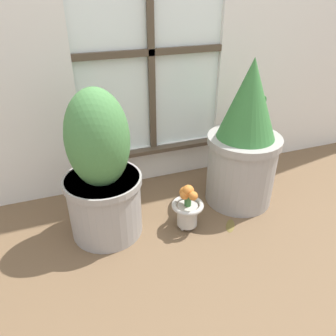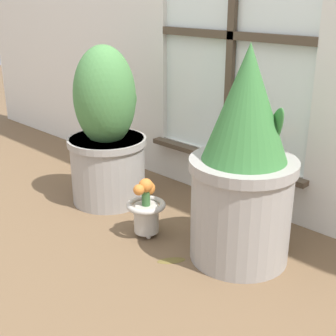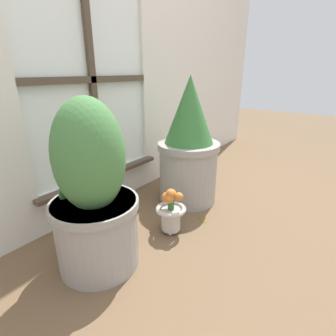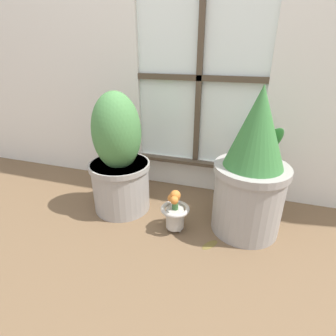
# 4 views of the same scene
# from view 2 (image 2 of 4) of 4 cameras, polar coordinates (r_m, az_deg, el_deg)

# --- Properties ---
(ground_plane) EXTENTS (10.00, 10.00, 0.00)m
(ground_plane) POSITION_cam_2_polar(r_m,az_deg,el_deg) (1.95, -4.77, -8.96)
(ground_plane) COLOR brown
(potted_plant_left) EXTENTS (0.37, 0.37, 0.75)m
(potted_plant_left) POSITION_cam_2_polar(r_m,az_deg,el_deg) (2.22, -7.48, 4.03)
(potted_plant_left) COLOR #9E9993
(potted_plant_left) RESTS_ON ground_plane
(potted_plant_right) EXTENTS (0.40, 0.40, 0.81)m
(potted_plant_right) POSITION_cam_2_polar(r_m,az_deg,el_deg) (1.71, 9.19, 0.03)
(potted_plant_right) COLOR #9E9993
(potted_plant_right) RESTS_ON ground_plane
(flower_vase) EXTENTS (0.16, 0.16, 0.26)m
(flower_vase) POSITION_cam_2_polar(r_m,az_deg,el_deg) (1.94, -2.71, -4.86)
(flower_vase) COLOR #BCB7AD
(flower_vase) RESTS_ON ground_plane
(fallen_leaf) EXTENTS (0.10, 0.12, 0.01)m
(fallen_leaf) POSITION_cam_2_polar(r_m,az_deg,el_deg) (1.82, 0.40, -11.12)
(fallen_leaf) COLOR brown
(fallen_leaf) RESTS_ON ground_plane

